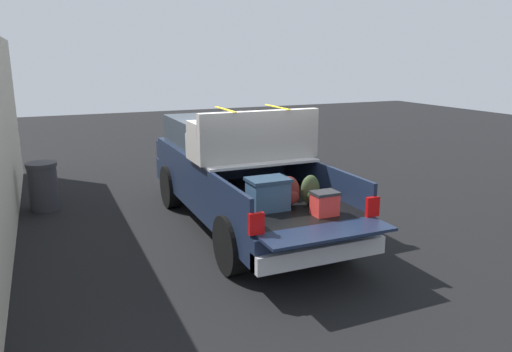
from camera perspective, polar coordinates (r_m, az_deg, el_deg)
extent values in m
plane|color=black|center=(9.04, -1.53, -5.95)|extent=(40.00, 40.00, 0.00)
cube|color=#162138|center=(8.84, -1.56, -2.10)|extent=(5.50, 1.92, 0.44)
cube|color=black|center=(7.72, 1.79, -2.63)|extent=(2.80, 1.80, 0.04)
cube|color=#162138|center=(7.32, -4.79, -1.72)|extent=(2.80, 0.06, 0.50)
cube|color=#162138|center=(8.09, 7.76, -0.30)|extent=(2.80, 0.06, 0.50)
cube|color=#162138|center=(8.88, -1.99, 1.09)|extent=(0.06, 1.80, 0.50)
cube|color=#162138|center=(6.33, 8.34, -6.54)|extent=(0.55, 1.80, 0.04)
cube|color=#B2B2B7|center=(8.29, -0.49, 2.08)|extent=(1.25, 1.92, 0.04)
cube|color=#162138|center=(9.96, -4.51, 2.45)|extent=(2.30, 1.92, 0.50)
cube|color=#2D3842|center=(9.78, -4.37, 5.30)|extent=(1.94, 1.76, 0.53)
cube|color=#162138|center=(11.24, -6.78, 3.39)|extent=(0.40, 1.82, 0.38)
cube|color=#B2B2B7|center=(6.57, 7.52, -8.88)|extent=(0.24, 1.92, 0.24)
cube|color=red|center=(6.10, 0.04, -5.59)|extent=(0.06, 0.20, 0.28)
cube|color=red|center=(6.96, 13.46, -3.51)|extent=(0.06, 0.20, 0.28)
cylinder|color=black|center=(10.25, -9.83, -1.21)|extent=(0.87, 0.30, 0.87)
cylinder|color=black|center=(10.78, -0.73, -0.25)|extent=(0.87, 0.30, 0.87)
cylinder|color=black|center=(7.06, -2.83, -8.00)|extent=(0.87, 0.30, 0.87)
cylinder|color=black|center=(7.81, 9.38, -5.98)|extent=(0.87, 0.30, 0.87)
cube|color=#335170|center=(7.06, 1.41, -2.29)|extent=(0.40, 0.55, 0.42)
cube|color=#23394E|center=(7.00, 1.42, -0.45)|extent=(0.44, 0.59, 0.05)
ellipsoid|color=maroon|center=(7.21, 3.72, -1.80)|extent=(0.20, 0.38, 0.46)
ellipsoid|color=maroon|center=(7.13, 4.11, -2.55)|extent=(0.09, 0.27, 0.20)
ellipsoid|color=#384728|center=(7.36, 6.35, -1.58)|extent=(0.20, 0.30, 0.45)
ellipsoid|color=#384728|center=(7.28, 6.77, -2.30)|extent=(0.09, 0.21, 0.20)
cube|color=red|center=(6.89, 8.03, -3.34)|extent=(0.26, 0.34, 0.30)
cube|color=#262628|center=(6.84, 8.08, -1.98)|extent=(0.28, 0.36, 0.04)
cube|color=#9E9993|center=(8.24, -0.49, 3.64)|extent=(0.83, 2.07, 0.42)
cube|color=#9E9993|center=(7.87, 0.48, 6.18)|extent=(0.16, 2.07, 0.40)
cube|color=#9E9993|center=(7.92, -6.91, 5.47)|extent=(0.59, 0.20, 0.22)
cube|color=#9E9993|center=(8.64, 5.13, 6.21)|extent=(0.59, 0.20, 0.22)
cube|color=yellow|center=(7.99, -3.61, 7.78)|extent=(0.93, 0.03, 0.02)
cube|color=yellow|center=(8.35, 2.48, 8.06)|extent=(0.93, 0.03, 0.02)
cylinder|color=#2D2D33|center=(10.81, -23.59, -1.31)|extent=(0.56, 0.56, 0.90)
cylinder|color=#2D2D33|center=(10.70, -23.84, 1.22)|extent=(0.60, 0.60, 0.08)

